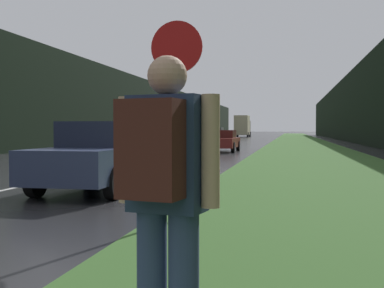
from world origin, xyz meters
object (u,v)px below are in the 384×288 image
object	(u,v)px
hitchhiker_with_backpack	(164,191)
stop_sign	(177,96)
car_oncoming	(216,135)
delivery_truck	(243,126)
car_passing_near	(102,156)
car_passing_far	(221,141)

from	to	relation	value
hitchhiker_with_backpack	stop_sign	bearing A→B (deg)	113.23
car_oncoming	delivery_truck	distance (m)	30.65
hitchhiker_with_backpack	car_passing_near	distance (m)	8.23
car_oncoming	delivery_truck	bearing A→B (deg)	90.00
delivery_truck	car_passing_far	bearing A→B (deg)	-85.72
car_passing_near	delivery_truck	xyz separation A→B (m)	(-4.16, 74.18, 1.17)
delivery_truck	car_oncoming	bearing A→B (deg)	-90.00
stop_sign	hitchhiker_with_backpack	distance (m)	4.36
car_passing_near	car_oncoming	xyz separation A→B (m)	(-4.16, 43.56, 0.02)
car_passing_far	delivery_truck	xyz separation A→B (m)	(-4.16, 55.61, 1.26)
stop_sign	delivery_truck	bearing A→B (deg)	94.91
stop_sign	delivery_truck	size ratio (longest dim) A/B	0.41
car_passing_near	delivery_truck	distance (m)	74.31
car_passing_far	delivery_truck	distance (m)	55.78
hitchhiker_with_backpack	car_passing_far	bearing A→B (deg)	108.17
hitchhiker_with_backpack	car_passing_near	size ratio (longest dim) A/B	0.40
car_passing_far	car_oncoming	xyz separation A→B (m)	(-4.16, 24.98, 0.10)
hitchhiker_with_backpack	car_oncoming	bearing A→B (deg)	109.14
stop_sign	car_passing_far	size ratio (longest dim) A/B	0.66
car_passing_near	car_oncoming	distance (m)	43.76
stop_sign	car_passing_near	size ratio (longest dim) A/B	0.66
hitchhiker_with_backpack	car_passing_near	bearing A→B (deg)	125.29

